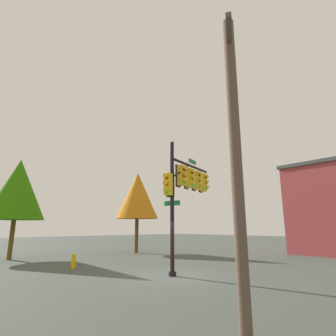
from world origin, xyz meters
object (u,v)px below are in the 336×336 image
object	(u,v)px
signal_pole_assembly	(186,185)
fire_hydrant	(74,261)
tree_near	(138,196)
tree_far	(18,189)
utility_pole	(236,157)

from	to	relation	value
signal_pole_assembly	fire_hydrant	bearing A→B (deg)	127.78
tree_near	tree_far	bearing A→B (deg)	169.66
utility_pole	tree_far	distance (m)	19.06
fire_hydrant	tree_far	distance (m)	8.65
utility_pole	fire_hydrant	size ratio (longest dim) A/B	8.58
signal_pole_assembly	tree_far	bearing A→B (deg)	114.44
fire_hydrant	tree_near	bearing A→B (deg)	33.51
utility_pole	tree_far	size ratio (longest dim) A/B	0.97
signal_pole_assembly	fire_hydrant	world-z (taller)	signal_pole_assembly
fire_hydrant	tree_near	xyz separation A→B (m)	(8.09, 5.35, 4.75)
signal_pole_assembly	fire_hydrant	distance (m)	7.55
utility_pole	fire_hydrant	distance (m)	12.46
signal_pole_assembly	fire_hydrant	size ratio (longest dim) A/B	7.95
fire_hydrant	tree_far	xyz separation A→B (m)	(-1.63, 7.13, 4.62)
tree_near	signal_pole_assembly	bearing A→B (deg)	-112.11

